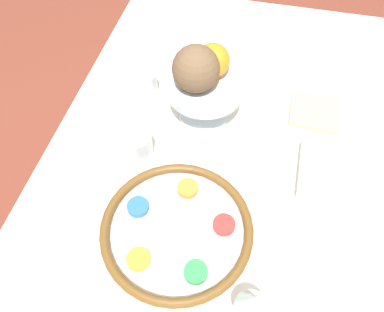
{
  "coord_description": "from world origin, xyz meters",
  "views": [
    {
      "loc": [
        -0.48,
        -0.02,
        1.46
      ],
      "look_at": [
        0.0,
        0.09,
        0.76
      ],
      "focal_mm": 35.0,
      "sensor_mm": 36.0,
      "label": 1
    }
  ],
  "objects_px": {
    "bread_plate": "(313,113)",
    "cup_near": "(143,84)",
    "napkin_roll": "(309,168)",
    "fruit_stand": "(205,90)",
    "orange_fruit": "(213,61)",
    "cup_far": "(137,145)",
    "cup_mid": "(217,34)",
    "seder_plate": "(177,229)",
    "coconut": "(196,69)",
    "wine_glass": "(254,304)"
  },
  "relations": [
    {
      "from": "fruit_stand",
      "to": "coconut",
      "type": "distance_m",
      "value": 0.09
    },
    {
      "from": "cup_near",
      "to": "seder_plate",
      "type": "bearing_deg",
      "value": -153.67
    },
    {
      "from": "napkin_roll",
      "to": "cup_far",
      "type": "bearing_deg",
      "value": 94.72
    },
    {
      "from": "seder_plate",
      "to": "fruit_stand",
      "type": "distance_m",
      "value": 0.35
    },
    {
      "from": "seder_plate",
      "to": "orange_fruit",
      "type": "bearing_deg",
      "value": 0.43
    },
    {
      "from": "wine_glass",
      "to": "cup_near",
      "type": "bearing_deg",
      "value": 34.67
    },
    {
      "from": "bread_plate",
      "to": "fruit_stand",
      "type": "bearing_deg",
      "value": 100.77
    },
    {
      "from": "coconut",
      "to": "seder_plate",
      "type": "bearing_deg",
      "value": -174.26
    },
    {
      "from": "cup_mid",
      "to": "fruit_stand",
      "type": "bearing_deg",
      "value": -175.7
    },
    {
      "from": "napkin_roll",
      "to": "cup_mid",
      "type": "distance_m",
      "value": 0.51
    },
    {
      "from": "wine_glass",
      "to": "cup_far",
      "type": "height_order",
      "value": "wine_glass"
    },
    {
      "from": "bread_plate",
      "to": "cup_far",
      "type": "bearing_deg",
      "value": 118.37
    },
    {
      "from": "cup_near",
      "to": "wine_glass",
      "type": "bearing_deg",
      "value": -145.33
    },
    {
      "from": "seder_plate",
      "to": "napkin_roll",
      "type": "distance_m",
      "value": 0.34
    },
    {
      "from": "seder_plate",
      "to": "cup_far",
      "type": "height_order",
      "value": "cup_far"
    },
    {
      "from": "coconut",
      "to": "napkin_roll",
      "type": "distance_m",
      "value": 0.35
    },
    {
      "from": "napkin_roll",
      "to": "fruit_stand",
      "type": "bearing_deg",
      "value": 64.04
    },
    {
      "from": "wine_glass",
      "to": "bread_plate",
      "type": "bearing_deg",
      "value": -10.45
    },
    {
      "from": "wine_glass",
      "to": "cup_mid",
      "type": "height_order",
      "value": "wine_glass"
    },
    {
      "from": "cup_mid",
      "to": "cup_far",
      "type": "distance_m",
      "value": 0.46
    },
    {
      "from": "orange_fruit",
      "to": "napkin_roll",
      "type": "height_order",
      "value": "orange_fruit"
    },
    {
      "from": "wine_glass",
      "to": "orange_fruit",
      "type": "bearing_deg",
      "value": 18.49
    },
    {
      "from": "bread_plate",
      "to": "cup_near",
      "type": "height_order",
      "value": "cup_near"
    },
    {
      "from": "coconut",
      "to": "cup_near",
      "type": "distance_m",
      "value": 0.21
    },
    {
      "from": "seder_plate",
      "to": "cup_mid",
      "type": "xyz_separation_m",
      "value": [
        0.63,
        0.04,
        0.02
      ]
    },
    {
      "from": "fruit_stand",
      "to": "cup_far",
      "type": "relative_size",
      "value": 2.6
    },
    {
      "from": "orange_fruit",
      "to": "bread_plate",
      "type": "height_order",
      "value": "orange_fruit"
    },
    {
      "from": "bread_plate",
      "to": "seder_plate",
      "type": "bearing_deg",
      "value": 146.18
    },
    {
      "from": "orange_fruit",
      "to": "napkin_roll",
      "type": "xyz_separation_m",
      "value": [
        -0.17,
        -0.26,
        -0.13
      ]
    },
    {
      "from": "coconut",
      "to": "cup_far",
      "type": "xyz_separation_m",
      "value": [
        -0.15,
        0.11,
        -0.13
      ]
    },
    {
      "from": "wine_glass",
      "to": "bread_plate",
      "type": "relative_size",
      "value": 0.78
    },
    {
      "from": "fruit_stand",
      "to": "cup_far",
      "type": "bearing_deg",
      "value": 142.56
    },
    {
      "from": "coconut",
      "to": "cup_mid",
      "type": "bearing_deg",
      "value": 0.46
    },
    {
      "from": "orange_fruit",
      "to": "cup_far",
      "type": "xyz_separation_m",
      "value": [
        -0.2,
        0.14,
        -0.11
      ]
    },
    {
      "from": "wine_glass",
      "to": "coconut",
      "type": "relative_size",
      "value": 1.23
    },
    {
      "from": "seder_plate",
      "to": "cup_mid",
      "type": "relative_size",
      "value": 4.35
    },
    {
      "from": "cup_mid",
      "to": "bread_plate",
      "type": "bearing_deg",
      "value": -127.33
    },
    {
      "from": "fruit_stand",
      "to": "orange_fruit",
      "type": "relative_size",
      "value": 2.33
    },
    {
      "from": "seder_plate",
      "to": "bread_plate",
      "type": "height_order",
      "value": "seder_plate"
    },
    {
      "from": "napkin_roll",
      "to": "cup_near",
      "type": "bearing_deg",
      "value": 69.54
    },
    {
      "from": "bread_plate",
      "to": "cup_far",
      "type": "xyz_separation_m",
      "value": [
        -0.22,
        0.41,
        0.03
      ]
    },
    {
      "from": "cup_mid",
      "to": "wine_glass",
      "type": "bearing_deg",
      "value": -165.1
    },
    {
      "from": "orange_fruit",
      "to": "cup_mid",
      "type": "bearing_deg",
      "value": 7.27
    },
    {
      "from": "napkin_roll",
      "to": "cup_mid",
      "type": "height_order",
      "value": "cup_mid"
    },
    {
      "from": "seder_plate",
      "to": "coconut",
      "type": "height_order",
      "value": "coconut"
    },
    {
      "from": "seder_plate",
      "to": "bread_plate",
      "type": "xyz_separation_m",
      "value": [
        0.4,
        -0.27,
        -0.01
      ]
    },
    {
      "from": "bread_plate",
      "to": "cup_mid",
      "type": "height_order",
      "value": "cup_mid"
    },
    {
      "from": "seder_plate",
      "to": "coconut",
      "type": "relative_size",
      "value": 2.9
    },
    {
      "from": "orange_fruit",
      "to": "coconut",
      "type": "bearing_deg",
      "value": 150.22
    },
    {
      "from": "seder_plate",
      "to": "orange_fruit",
      "type": "height_order",
      "value": "orange_fruit"
    }
  ]
}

